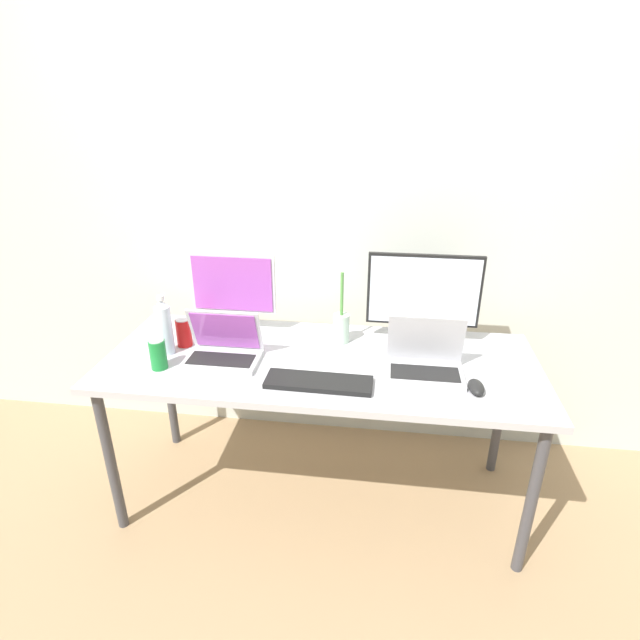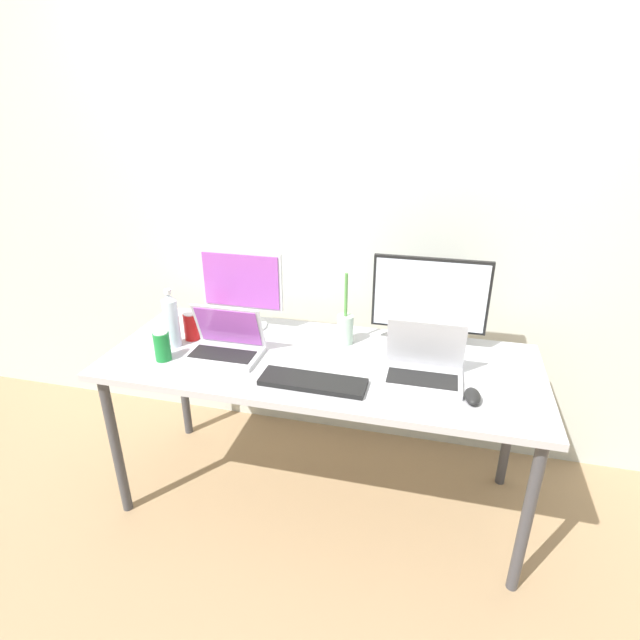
{
  "view_description": "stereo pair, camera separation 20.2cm",
  "coord_description": "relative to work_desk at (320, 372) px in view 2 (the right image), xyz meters",
  "views": [
    {
      "loc": [
        0.25,
        -1.83,
        1.75
      ],
      "look_at": [
        0.0,
        0.0,
        0.92
      ],
      "focal_mm": 28.0,
      "sensor_mm": 36.0,
      "label": 1
    },
    {
      "loc": [
        0.44,
        -1.79,
        1.75
      ],
      "look_at": [
        0.0,
        0.0,
        0.92
      ],
      "focal_mm": 28.0,
      "sensor_mm": 36.0,
      "label": 2
    }
  ],
  "objects": [
    {
      "name": "monitor_left",
      "position": [
        -0.43,
        0.23,
        0.25
      ],
      "size": [
        0.39,
        0.21,
        0.37
      ],
      "color": "silver",
      "rests_on": "work_desk"
    },
    {
      "name": "ground_plane",
      "position": [
        0.0,
        0.0,
        -0.68
      ],
      "size": [
        16.0,
        16.0,
        0.0
      ],
      "primitive_type": "plane",
      "color": "#9E7F5B"
    },
    {
      "name": "keyboard_main",
      "position": [
        0.02,
        -0.2,
        0.07
      ],
      "size": [
        0.41,
        0.14,
        0.02
      ],
      "primitive_type": "cube",
      "rotation": [
        0.0,
        0.0,
        -0.02
      ],
      "color": "black",
      "rests_on": "work_desk"
    },
    {
      "name": "laptop_secondary",
      "position": [
        0.43,
        -0.05,
        0.11
      ],
      "size": [
        0.3,
        0.21,
        0.23
      ],
      "color": "#B7B7BC",
      "rests_on": "work_desk"
    },
    {
      "name": "monitor_center",
      "position": [
        0.42,
        0.24,
        0.27
      ],
      "size": [
        0.49,
        0.2,
        0.4
      ],
      "color": "black",
      "rests_on": "work_desk"
    },
    {
      "name": "laptop_silver",
      "position": [
        -0.4,
        -0.06,
        0.11
      ],
      "size": [
        0.3,
        0.21,
        0.21
      ],
      "color": "silver",
      "rests_on": "work_desk"
    },
    {
      "name": "wall_back",
      "position": [
        0.0,
        0.59,
        0.62
      ],
      "size": [
        7.0,
        0.08,
        2.6
      ],
      "primitive_type": "cube",
      "color": "silver",
      "rests_on": "ground"
    },
    {
      "name": "water_bottle",
      "position": [
        -0.66,
        -0.03,
        0.18
      ],
      "size": [
        0.07,
        0.07,
        0.26
      ],
      "color": "silver",
      "rests_on": "work_desk"
    },
    {
      "name": "soda_can_near_keyboard",
      "position": [
        -0.61,
        0.05,
        0.12
      ],
      "size": [
        0.07,
        0.07,
        0.13
      ],
      "color": "red",
      "rests_on": "work_desk"
    },
    {
      "name": "work_desk",
      "position": [
        0.0,
        0.0,
        0.0
      ],
      "size": [
        1.81,
        0.72,
        0.74
      ],
      "color": "#424247",
      "rests_on": "ground"
    },
    {
      "name": "mouse_by_keyboard",
      "position": [
        0.61,
        -0.17,
        0.08
      ],
      "size": [
        0.06,
        0.11,
        0.04
      ],
      "primitive_type": "ellipsoid",
      "rotation": [
        0.0,
        0.0,
        0.06
      ],
      "color": "black",
      "rests_on": "work_desk"
    },
    {
      "name": "bamboo_vase",
      "position": [
        0.07,
        0.18,
        0.13
      ],
      "size": [
        0.07,
        0.07,
        0.33
      ],
      "color": "#B2D1B7",
      "rests_on": "work_desk"
    },
    {
      "name": "soda_can_by_laptop",
      "position": [
        -0.64,
        -0.16,
        0.12
      ],
      "size": [
        0.07,
        0.07,
        0.13
      ],
      "color": "#197F33",
      "rests_on": "work_desk"
    }
  ]
}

